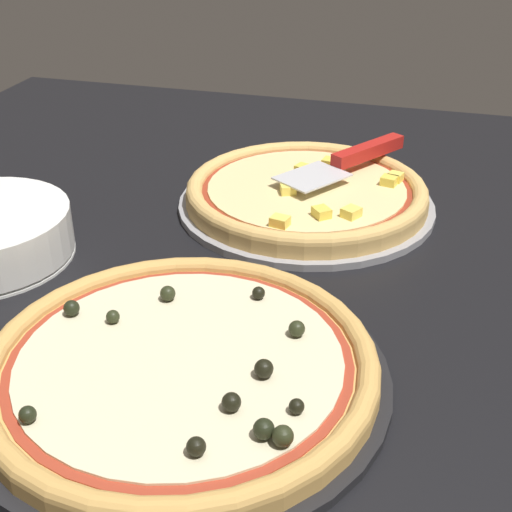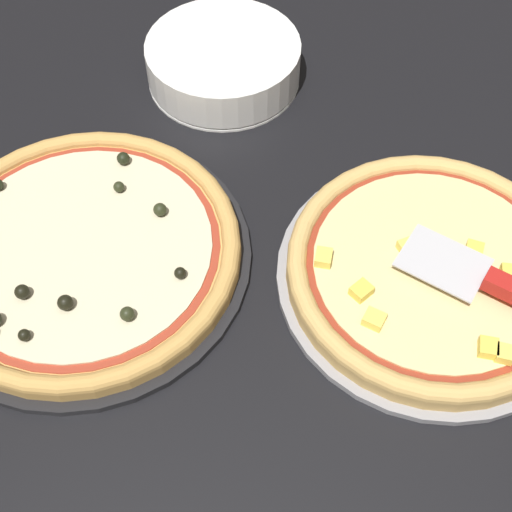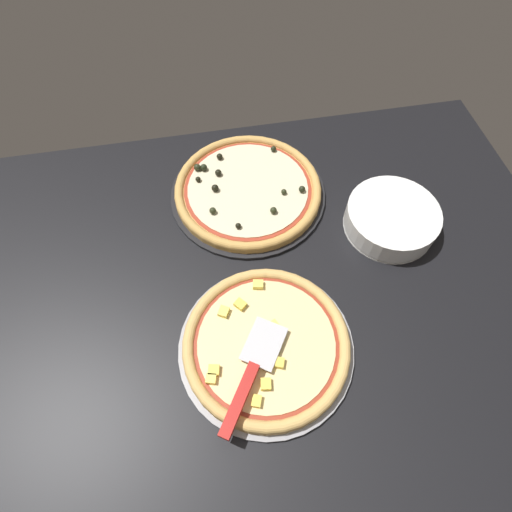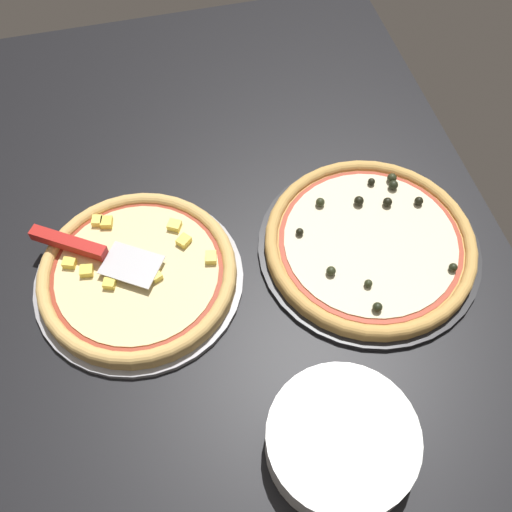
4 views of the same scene
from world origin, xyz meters
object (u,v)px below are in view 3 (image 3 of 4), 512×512
pizza_back (248,189)px  plate_stack (391,219)px  pizza_front (266,344)px  serving_spatula (245,387)px

pizza_back → plate_stack: (33.08, -16.54, 0.88)cm
pizza_front → pizza_back: (3.38, 41.90, -0.30)cm
pizza_front → serving_spatula: size_ratio=1.54×
pizza_front → serving_spatula: (-5.83, -8.58, 2.87)cm
serving_spatula → plate_stack: bearing=38.8°
plate_stack → pizza_back: bearing=153.4°
pizza_back → plate_stack: bearing=-26.6°
pizza_front → serving_spatula: serving_spatula is taller
pizza_back → plate_stack: plate_stack is taller
pizza_front → serving_spatula: 10.76cm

